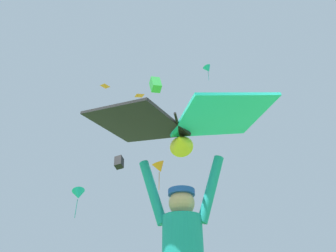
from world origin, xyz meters
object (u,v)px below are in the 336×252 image
(distant_kite_orange_far_center, at_px, (105,86))
(distant_kite_orange_low_left, at_px, (139,95))
(held_stunt_kite, at_px, (179,125))
(distant_kite_teal_low_right, at_px, (78,195))
(distant_kite_white_mid_left, at_px, (173,235))
(distant_kite_teal_overhead_distant, at_px, (208,69))
(distant_kite_orange_high_right, at_px, (159,167))
(distant_kite_green_mid_right, at_px, (155,85))
(distant_kite_black_high_left, at_px, (119,162))

(distant_kite_orange_far_center, distance_m, distant_kite_orange_low_left, 4.33)
(held_stunt_kite, relative_size, distant_kite_orange_far_center, 2.20)
(distant_kite_teal_low_right, bearing_deg, distant_kite_white_mid_left, 38.08)
(distant_kite_orange_far_center, bearing_deg, distant_kite_teal_overhead_distant, -20.67)
(distant_kite_orange_high_right, distance_m, distant_kite_teal_overhead_distant, 11.74)
(distant_kite_green_mid_right, relative_size, distant_kite_teal_low_right, 0.48)
(distant_kite_teal_overhead_distant, bearing_deg, held_stunt_kite, -104.77)
(held_stunt_kite, relative_size, distant_kite_white_mid_left, 1.25)
(distant_kite_black_high_left, bearing_deg, distant_kite_orange_high_right, -56.20)
(distant_kite_orange_far_center, bearing_deg, held_stunt_kite, -77.05)
(distant_kite_black_high_left, height_order, distant_kite_orange_far_center, distant_kite_orange_far_center)
(held_stunt_kite, distance_m, distant_kite_teal_overhead_distant, 27.29)
(distant_kite_orange_high_right, relative_size, distant_kite_orange_low_left, 2.13)
(distant_kite_white_mid_left, xyz_separation_m, distant_kite_orange_low_left, (-3.99, -7.19, 12.28))
(distant_kite_orange_low_left, bearing_deg, held_stunt_kite, -85.98)
(distant_kite_orange_low_left, bearing_deg, distant_kite_orange_far_center, 165.23)
(held_stunt_kite, xyz_separation_m, distant_kite_teal_low_right, (-6.23, 22.73, 6.74))
(distant_kite_white_mid_left, distance_m, distant_kite_orange_low_left, 14.78)
(distant_kite_green_mid_right, bearing_deg, held_stunt_kite, -89.81)
(held_stunt_kite, distance_m, distant_kite_orange_far_center, 30.60)
(distant_kite_black_high_left, distance_m, distant_kite_orange_high_right, 7.27)
(held_stunt_kite, relative_size, distant_kite_black_high_left, 1.35)
(distant_kite_green_mid_right, xyz_separation_m, distant_kite_teal_low_right, (-6.18, 8.25, -5.57))
(distant_kite_orange_far_center, height_order, distant_kite_orange_high_right, distant_kite_orange_far_center)
(distant_kite_orange_far_center, bearing_deg, distant_kite_teal_low_right, -145.75)
(distant_kite_orange_high_right, height_order, distant_kite_teal_overhead_distant, distant_kite_teal_overhead_distant)
(distant_kite_black_high_left, relative_size, distant_kite_teal_low_right, 0.54)
(distant_kite_white_mid_left, bearing_deg, distant_kite_orange_high_right, -100.31)
(distant_kite_green_mid_right, height_order, distant_kite_teal_overhead_distant, distant_kite_teal_overhead_distant)
(distant_kite_white_mid_left, height_order, distant_kite_orange_high_right, distant_kite_orange_high_right)
(distant_kite_teal_low_right, bearing_deg, distant_kite_green_mid_right, -53.16)
(distant_kite_black_high_left, distance_m, distant_kite_teal_low_right, 5.17)
(distant_kite_orange_far_center, relative_size, distant_kite_teal_low_right, 0.33)
(distant_kite_black_high_left, relative_size, distant_kite_green_mid_right, 1.11)
(distant_kite_white_mid_left, height_order, distant_kite_orange_far_center, distant_kite_orange_far_center)
(held_stunt_kite, bearing_deg, distant_kite_green_mid_right, 90.19)
(distant_kite_orange_far_center, height_order, distant_kite_teal_overhead_distant, distant_kite_orange_far_center)
(distant_kite_teal_overhead_distant, bearing_deg, distant_kite_orange_far_center, 159.33)
(distant_kite_green_mid_right, bearing_deg, distant_kite_teal_low_right, 126.84)
(held_stunt_kite, relative_size, distant_kite_orange_low_left, 1.69)
(distant_kite_green_mid_right, xyz_separation_m, distant_kite_orange_low_left, (-1.52, 7.84, 4.92))
(distant_kite_black_high_left, relative_size, distant_kite_teal_overhead_distant, 0.73)
(distant_kite_white_mid_left, bearing_deg, held_stunt_kite, -94.69)
(distant_kite_black_high_left, xyz_separation_m, distant_kite_green_mid_right, (3.19, -9.96, 1.71))
(held_stunt_kite, xyz_separation_m, distant_kite_orange_low_left, (-1.57, 22.32, 17.23))
(distant_kite_white_mid_left, relative_size, distant_kite_orange_high_right, 0.63)
(distant_kite_orange_far_center, xyz_separation_m, distant_kite_orange_low_left, (3.79, -1.00, -1.84))
(distant_kite_orange_far_center, xyz_separation_m, distant_kite_teal_low_right, (-0.87, -0.59, -12.33))
(distant_kite_orange_high_right, xyz_separation_m, distant_kite_teal_low_right, (-6.72, 3.86, -1.01))
(held_stunt_kite, relative_size, distant_kite_orange_high_right, 0.79)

